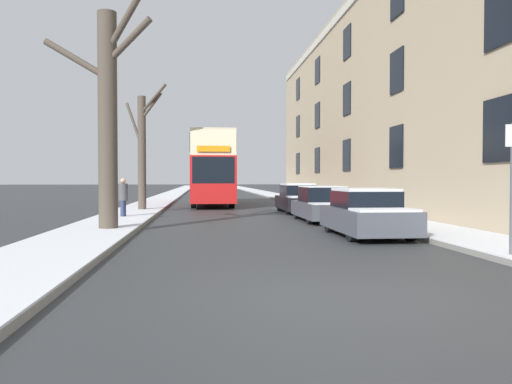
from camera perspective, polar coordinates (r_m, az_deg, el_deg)
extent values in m
plane|color=#303335|center=(7.27, 9.29, -11.75)|extent=(320.00, 320.00, 0.00)
cube|color=gray|center=(59.93, -9.21, -0.10)|extent=(2.41, 130.00, 0.13)
cube|color=silver|center=(59.93, -9.22, -0.02)|extent=(2.38, 130.00, 0.03)
cube|color=gray|center=(60.26, 0.58, -0.07)|extent=(2.41, 130.00, 0.13)
cube|color=silver|center=(60.26, 0.58, 0.01)|extent=(2.38, 130.00, 0.03)
cube|color=tan|center=(30.90, 18.54, 9.45)|extent=(9.00, 41.75, 12.00)
cube|color=black|center=(15.53, 25.94, 6.41)|extent=(0.08, 1.40, 1.80)
cube|color=black|center=(22.09, 15.74, 4.98)|extent=(0.08, 1.40, 1.80)
cube|color=black|center=(29.03, 10.32, 4.15)|extent=(0.08, 1.40, 1.80)
cube|color=black|center=(36.13, 7.02, 3.63)|extent=(0.08, 1.40, 1.80)
cube|color=black|center=(43.32, 4.80, 3.27)|extent=(0.08, 1.40, 1.80)
cube|color=black|center=(16.13, 26.07, 17.81)|extent=(0.08, 1.40, 1.80)
cube|color=black|center=(22.52, 15.79, 13.14)|extent=(0.08, 1.40, 1.80)
cube|color=black|center=(29.36, 10.35, 10.41)|extent=(0.08, 1.40, 1.80)
cube|color=black|center=(36.40, 7.03, 8.67)|extent=(0.08, 1.40, 1.80)
cube|color=black|center=(43.54, 4.81, 7.48)|extent=(0.08, 1.40, 1.80)
cube|color=black|center=(30.03, 10.38, 16.45)|extent=(0.08, 1.40, 1.80)
cube|color=black|center=(36.94, 7.05, 13.60)|extent=(0.08, 1.40, 1.80)
cube|color=black|center=(43.99, 4.82, 11.63)|extent=(0.08, 1.40, 1.80)
cube|color=beige|center=(30.62, 10.38, 20.14)|extent=(0.12, 40.91, 0.44)
cylinder|color=#4C4238|center=(16.10, -16.59, 7.56)|extent=(0.58, 0.58, 6.77)
cylinder|color=#4C4238|center=(16.04, -14.41, 16.35)|extent=(1.58, 1.02, 1.30)
cylinder|color=#4C4238|center=(16.80, -19.84, 14.07)|extent=(2.07, 0.60, 1.33)
cylinder|color=#4C4238|center=(17.37, -16.87, 15.28)|extent=(0.68, 1.88, 2.77)
cylinder|color=#4C4238|center=(16.10, -13.92, 19.83)|extent=(1.95, 1.46, 2.53)
cylinder|color=#4C4238|center=(25.80, -12.91, 4.21)|extent=(0.41, 0.41, 5.84)
cylinder|color=#4C4238|center=(26.31, -13.74, 7.47)|extent=(1.02, 0.87, 2.33)
cylinder|color=#4C4238|center=(25.49, -11.65, 10.40)|extent=(1.42, 1.22, 1.33)
cylinder|color=#4C4238|center=(25.70, -11.88, 9.58)|extent=(1.17, 0.73, 1.31)
cube|color=red|center=(31.94, -5.07, 1.43)|extent=(2.53, 10.14, 2.62)
cube|color=beige|center=(32.00, -5.08, 5.01)|extent=(2.48, 9.94, 1.37)
cube|color=beige|center=(32.05, -5.09, 6.34)|extent=(2.48, 9.94, 0.12)
cube|color=black|center=(31.94, -5.08, 2.35)|extent=(2.56, 8.92, 1.36)
cube|color=black|center=(32.00, -5.08, 5.14)|extent=(2.56, 8.92, 1.04)
cube|color=black|center=(26.89, -4.88, 2.52)|extent=(2.28, 0.06, 1.43)
cube|color=orange|center=(26.93, -4.89, 4.95)|extent=(1.77, 0.05, 0.32)
cylinder|color=black|center=(28.92, -7.13, -0.88)|extent=(0.30, 0.98, 0.98)
cylinder|color=black|center=(28.96, -2.79, -0.87)|extent=(0.30, 0.98, 0.98)
cylinder|color=black|center=(34.79, -6.96, -0.49)|extent=(0.30, 0.98, 0.98)
cylinder|color=black|center=(34.83, -3.35, -0.48)|extent=(0.30, 0.98, 0.98)
cube|color=#474C56|center=(14.88, 12.53, -3.06)|extent=(1.83, 3.98, 0.65)
cube|color=black|center=(14.99, 12.35, -0.83)|extent=(1.57, 1.99, 0.49)
cube|color=silver|center=(14.99, 12.36, 0.26)|extent=(1.54, 1.89, 0.08)
cube|color=silver|center=(13.52, 14.46, -2.00)|extent=(1.65, 1.04, 0.06)
cylinder|color=black|center=(13.51, 10.91, -4.25)|extent=(0.20, 0.65, 0.65)
cylinder|color=black|center=(14.07, 17.21, -4.06)|extent=(0.20, 0.65, 0.65)
cylinder|color=black|center=(15.80, 8.37, -3.41)|extent=(0.20, 0.65, 0.65)
cylinder|color=black|center=(16.28, 13.87, -3.30)|extent=(0.20, 0.65, 0.65)
cube|color=#474C56|center=(19.92, 7.69, -2.01)|extent=(1.84, 4.19, 0.59)
cube|color=black|center=(20.05, 7.58, -0.30)|extent=(1.58, 2.09, 0.59)
cube|color=silver|center=(20.05, 7.59, 0.61)|extent=(1.55, 1.99, 0.04)
cube|color=silver|center=(18.46, 8.80, -1.32)|extent=(1.66, 1.09, 0.03)
cylinder|color=black|center=(18.52, 6.18, -2.74)|extent=(0.20, 0.62, 0.62)
cylinder|color=black|center=(18.94, 10.98, -2.67)|extent=(0.20, 0.62, 0.62)
cylinder|color=black|center=(20.98, 4.72, -2.25)|extent=(0.20, 0.62, 0.62)
cylinder|color=black|center=(21.34, 9.00, -2.20)|extent=(0.20, 0.62, 0.62)
cube|color=black|center=(25.03, 4.83, -1.24)|extent=(1.70, 4.54, 0.64)
cube|color=black|center=(25.18, 4.75, 0.14)|extent=(1.46, 2.27, 0.56)
cube|color=silver|center=(25.18, 4.76, 0.89)|extent=(1.43, 2.16, 0.09)
cube|color=silver|center=(23.43, 5.58, -0.55)|extent=(1.53, 1.18, 0.08)
cylinder|color=black|center=(23.57, 3.69, -1.84)|extent=(0.20, 0.61, 0.61)
cylinder|color=black|center=(23.86, 7.19, -1.81)|extent=(0.20, 0.61, 0.61)
cylinder|color=black|center=(26.25, 2.68, -1.51)|extent=(0.20, 0.61, 0.61)
cylinder|color=black|center=(26.52, 5.84, -1.48)|extent=(0.20, 0.61, 0.61)
cylinder|color=navy|center=(21.06, -14.86, -2.03)|extent=(0.18, 0.18, 0.80)
cylinder|color=navy|center=(20.91, -15.00, -2.06)|extent=(0.18, 0.18, 0.80)
cylinder|color=#47474C|center=(20.95, -14.95, 0.00)|extent=(0.37, 0.37, 0.70)
sphere|color=tan|center=(20.95, -14.95, 1.25)|extent=(0.22, 0.22, 0.22)
cylinder|color=#4C4F54|center=(11.14, 27.19, -0.10)|extent=(0.07, 0.07, 2.78)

